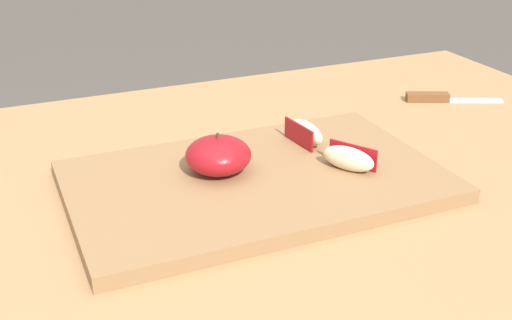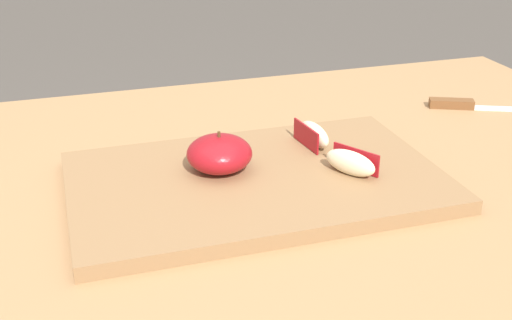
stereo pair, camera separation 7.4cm
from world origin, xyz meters
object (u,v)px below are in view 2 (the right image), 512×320
Objects in this scene: apple_wedge_front at (313,135)px; apple_half_skin_up at (219,154)px; apple_wedge_near_knife at (351,162)px; paring_knife at (460,104)px; cutting_board at (256,182)px.

apple_half_skin_up is at bearing -164.66° from apple_wedge_front.
apple_wedge_near_knife is at bearing -83.81° from apple_wedge_front.
cutting_board is at bearing -156.69° from paring_knife.
apple_half_skin_up reaches higher than apple_wedge_near_knife.
apple_wedge_near_knife reaches higher than paring_knife.
apple_wedge_front is at bearing 15.34° from apple_half_skin_up.
apple_wedge_front is 0.32m from paring_knife.
paring_knife is (0.29, 0.20, -0.03)m from apple_wedge_near_knife.
apple_half_skin_up is at bearing 145.52° from cutting_board.
cutting_board is 0.44m from paring_knife.
apple_wedge_near_knife is (0.11, -0.03, 0.02)m from cutting_board.
apple_wedge_near_knife is at bearing -15.60° from cutting_board.
cutting_board is at bearing -147.26° from apple_wedge_front.
cutting_board is 6.34× the size of apple_wedge_front.
apple_half_skin_up is at bearing 158.97° from apple_wedge_near_knife.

